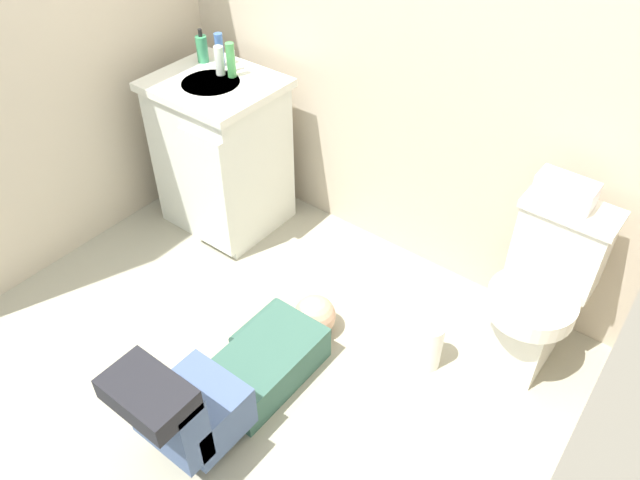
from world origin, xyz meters
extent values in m
cube|color=#9C9783|center=(0.00, 0.00, -0.02)|extent=(3.02, 2.91, 0.04)
cube|color=beige|center=(0.00, 1.00, 1.20)|extent=(2.68, 0.08, 2.40)
cube|color=beige|center=(-1.30, 0.00, 1.20)|extent=(0.08, 1.91, 2.40)
cube|color=silver|center=(0.88, 0.66, 0.19)|extent=(0.22, 0.30, 0.38)
cylinder|color=silver|center=(0.88, 0.60, 0.38)|extent=(0.35, 0.35, 0.08)
cube|color=silver|center=(0.88, 0.79, 0.55)|extent=(0.34, 0.17, 0.34)
cube|color=silver|center=(0.88, 0.79, 0.73)|extent=(0.36, 0.19, 0.03)
cube|color=silver|center=(-0.81, 0.59, 0.39)|extent=(0.56, 0.48, 0.78)
cube|color=silver|center=(-0.81, 0.59, 0.80)|extent=(0.60, 0.52, 0.04)
cylinder|color=silver|center=(-0.81, 0.57, 0.79)|extent=(0.28, 0.28, 0.05)
cube|color=silver|center=(-0.66, 0.34, 0.37)|extent=(0.26, 0.03, 0.66)
cylinder|color=silver|center=(-0.81, 0.73, 0.87)|extent=(0.02, 0.02, 0.10)
cube|color=#33594C|center=(0.08, -0.10, 0.09)|extent=(0.29, 0.52, 0.17)
sphere|color=tan|center=(0.08, 0.23, 0.10)|extent=(0.19, 0.19, 0.19)
cube|color=#465980|center=(0.08, -0.46, 0.18)|extent=(0.31, 0.28, 0.20)
cube|color=#465980|center=(0.08, -0.60, 0.30)|extent=(0.31, 0.12, 0.32)
cube|color=black|center=(0.08, -0.65, 0.47)|extent=(0.31, 0.19, 0.09)
cylinder|color=#33594C|center=(-0.11, 0.06, 0.06)|extent=(0.08, 0.30, 0.08)
cube|color=silver|center=(0.84, 0.79, 0.80)|extent=(0.22, 0.11, 0.10)
cylinder|color=#3A915E|center=(-1.00, 0.71, 0.89)|extent=(0.06, 0.06, 0.13)
cylinder|color=black|center=(-1.00, 0.71, 0.97)|extent=(0.02, 0.02, 0.04)
cylinder|color=#3F67B1|center=(-0.90, 0.74, 0.90)|extent=(0.04, 0.04, 0.16)
cylinder|color=white|center=(-0.84, 0.67, 0.89)|extent=(0.04, 0.04, 0.14)
cylinder|color=#479F52|center=(-0.77, 0.68, 0.90)|extent=(0.04, 0.04, 0.17)
cylinder|color=white|center=(0.58, 0.38, 0.12)|extent=(0.11, 0.11, 0.24)
camera|label=1|loc=(1.27, -1.27, 2.18)|focal=35.22mm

